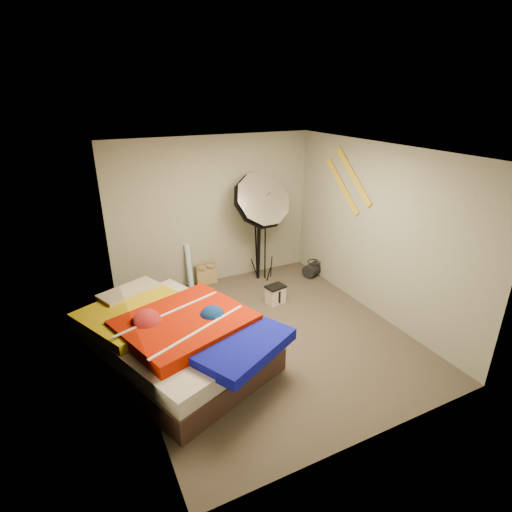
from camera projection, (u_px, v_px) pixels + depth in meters
floor at (269, 335)px, 5.53m from camera, size 4.00×4.00×0.00m
ceiling at (271, 151)px, 4.57m from camera, size 4.00×4.00×0.00m
wall_back at (214, 212)px, 6.71m from camera, size 3.50×0.00×3.50m
wall_front at (380, 331)px, 3.39m from camera, size 3.50×0.00×3.50m
wall_left at (128, 278)px, 4.34m from camera, size 0.00×4.00×4.00m
wall_right at (377, 232)px, 5.76m from camera, size 0.00×4.00×4.00m
tote_bag at (206, 274)px, 6.94m from camera, size 0.36×0.16×0.37m
wrapping_roll at (189, 267)px, 6.75m from camera, size 0.09×0.22×0.77m
camera_case at (275, 295)px, 6.33m from camera, size 0.31×0.25×0.28m
duffel_bag at (313, 269)px, 7.29m from camera, size 0.46×0.38×0.24m
wall_stripe_upper at (353, 176)px, 5.98m from camera, size 0.02×0.91×0.78m
wall_stripe_lower at (342, 186)px, 6.27m from camera, size 0.02×0.91×0.78m
bed at (175, 337)px, 4.90m from camera, size 2.38×2.71×0.67m
photo_umbrella at (260, 202)px, 6.49m from camera, size 1.18×0.87×2.05m
camera_tripod at (258, 241)px, 6.95m from camera, size 0.09×0.09×1.24m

